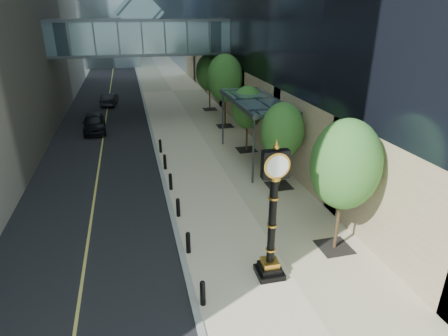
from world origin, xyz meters
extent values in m
plane|color=gray|center=(0.00, 0.00, 0.00)|extent=(320.00, 320.00, 0.00)
cube|color=black|center=(-7.00, 40.00, 0.01)|extent=(8.00, 180.00, 0.02)
cube|color=beige|center=(1.00, 40.00, 0.03)|extent=(8.00, 180.00, 0.06)
cube|color=gray|center=(-3.00, 40.00, 0.04)|extent=(0.25, 180.00, 0.07)
cube|color=#466570|center=(-3.00, 28.00, 7.50)|extent=(17.00, 4.00, 3.00)
cube|color=#383F44|center=(-3.00, 28.00, 6.05)|extent=(17.00, 4.20, 0.25)
cube|color=#383F44|center=(-3.00, 28.00, 8.95)|extent=(17.00, 4.20, 0.25)
cube|color=#466570|center=(-3.00, 28.00, 9.60)|extent=(4.24, 3.00, 4.24)
cube|color=#383F44|center=(3.50, 14.00, 4.20)|extent=(3.00, 8.00, 0.25)
cube|color=#466570|center=(3.50, 14.00, 4.35)|extent=(2.80, 7.80, 0.06)
cylinder|color=#383F44|center=(2.20, 10.30, 2.10)|extent=(0.12, 0.12, 4.20)
cylinder|color=#383F44|center=(2.20, 17.70, 2.10)|extent=(0.12, 0.12, 4.20)
cylinder|color=black|center=(-2.70, 1.00, 0.51)|extent=(0.20, 0.20, 0.90)
cylinder|color=black|center=(-2.70, 4.20, 0.51)|extent=(0.20, 0.20, 0.90)
cylinder|color=black|center=(-2.70, 7.40, 0.51)|extent=(0.20, 0.20, 0.90)
cylinder|color=black|center=(-2.70, 10.60, 0.51)|extent=(0.20, 0.20, 0.90)
cylinder|color=black|center=(-2.70, 13.80, 0.51)|extent=(0.20, 0.20, 0.90)
cylinder|color=black|center=(-2.70, 17.00, 0.51)|extent=(0.20, 0.20, 0.90)
cube|color=black|center=(3.60, 3.00, 0.07)|extent=(1.40, 1.40, 0.02)
cylinder|color=#44321C|center=(3.60, 3.00, 1.61)|extent=(0.14, 0.14, 3.09)
ellipsoid|color=#2A6A27|center=(3.60, 3.00, 4.00)|extent=(2.84, 2.84, 3.78)
cube|color=black|center=(3.60, 9.50, 0.07)|extent=(1.40, 1.40, 0.02)
cylinder|color=#44321C|center=(3.60, 9.50, 1.39)|extent=(0.14, 0.14, 2.67)
ellipsoid|color=#2A6A27|center=(3.60, 9.50, 3.46)|extent=(2.45, 2.45, 3.26)
cube|color=black|center=(3.60, 16.00, 0.07)|extent=(1.40, 1.40, 0.02)
cylinder|color=#44321C|center=(3.60, 16.00, 1.33)|extent=(0.14, 0.14, 2.54)
ellipsoid|color=#2A6A27|center=(3.60, 16.00, 3.29)|extent=(2.33, 2.33, 3.10)
cube|color=black|center=(3.60, 22.50, 0.07)|extent=(1.40, 1.40, 0.02)
cylinder|color=#44321C|center=(3.60, 22.50, 1.75)|extent=(0.14, 0.14, 3.37)
ellipsoid|color=#2A6A27|center=(3.60, 22.50, 4.35)|extent=(3.09, 3.09, 4.12)
cube|color=black|center=(3.60, 29.00, 0.07)|extent=(1.40, 1.40, 0.02)
cylinder|color=#44321C|center=(3.60, 29.00, 1.57)|extent=(0.14, 0.14, 3.03)
ellipsoid|color=#2A6A27|center=(3.60, 29.00, 3.91)|extent=(2.77, 2.77, 3.70)
cube|color=black|center=(0.15, 1.95, 0.17)|extent=(1.04, 1.04, 0.23)
cube|color=black|center=(0.15, 1.95, 0.40)|extent=(0.81, 0.81, 0.23)
cube|color=gold|center=(0.15, 1.95, 0.63)|extent=(0.64, 0.64, 0.23)
cylinder|color=black|center=(0.15, 1.95, 2.50)|extent=(0.30, 0.30, 3.52)
cube|color=black|center=(0.15, 1.95, 4.78)|extent=(0.97, 0.36, 1.02)
cylinder|color=white|center=(0.15, 2.15, 4.78)|extent=(0.80, 0.06, 0.80)
cylinder|color=white|center=(0.15, 1.75, 4.78)|extent=(0.80, 0.06, 0.80)
sphere|color=gold|center=(0.15, 1.95, 5.40)|extent=(0.23, 0.23, 0.23)
imported|color=beige|center=(4.21, 12.19, 0.99)|extent=(0.80, 0.68, 1.85)
imported|color=black|center=(-7.74, 23.78, 0.79)|extent=(2.08, 4.64, 1.55)
imported|color=black|center=(-6.76, 33.82, 0.68)|extent=(1.92, 4.18, 1.33)
camera|label=1|loc=(-4.52, -9.25, 9.67)|focal=30.00mm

